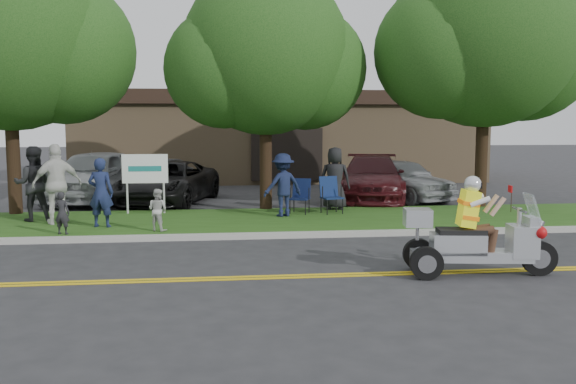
{
  "coord_description": "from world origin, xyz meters",
  "views": [
    {
      "loc": [
        -0.89,
        -10.55,
        2.59
      ],
      "look_at": [
        0.55,
        2.0,
        1.17
      ],
      "focal_mm": 38.0,
      "sensor_mm": 36.0,
      "label": 1
    }
  ],
  "objects": [
    {
      "name": "business_sign",
      "position": [
        -2.9,
        6.6,
        1.26
      ],
      "size": [
        1.25,
        0.06,
        1.75
      ],
      "color": "silver",
      "rests_on": "ground"
    },
    {
      "name": "centerline_near",
      "position": [
        0.0,
        -0.58,
        0.01
      ],
      "size": [
        60.0,
        0.1,
        0.01
      ],
      "primitive_type": "cube",
      "color": "gold",
      "rests_on": "ground"
    },
    {
      "name": "lawn_chair_a",
      "position": [
        1.39,
        6.15,
        0.65
      ],
      "size": [
        0.67,
        0.68,
        0.96
      ],
      "rotation": [
        0.0,
        0.0,
        -0.4
      ],
      "color": "black",
      "rests_on": "grass_verge"
    },
    {
      "name": "lawn_chair_b",
      "position": [
        2.21,
        6.08,
        0.68
      ],
      "size": [
        0.65,
        0.66,
        1.02
      ],
      "rotation": [
        0.0,
        0.0,
        0.23
      ],
      "color": "black",
      "rests_on": "grass_verge"
    },
    {
      "name": "parked_car_far_left",
      "position": [
        -5.0,
        10.3,
        0.87
      ],
      "size": [
        3.15,
        5.44,
        1.74
      ],
      "primitive_type": "imported",
      "rotation": [
        0.0,
        0.0,
        -0.23
      ],
      "color": "#A1A4A8",
      "rests_on": "ground"
    },
    {
      "name": "parked_car_far_right",
      "position": [
        5.31,
        9.52,
        0.71
      ],
      "size": [
        3.2,
        4.5,
        1.42
      ],
      "primitive_type": "imported",
      "rotation": [
        0.0,
        0.0,
        0.41
      ],
      "color": "#989B9F",
      "rests_on": "ground"
    },
    {
      "name": "parked_car_mid",
      "position": [
        -2.5,
        9.43,
        0.69
      ],
      "size": [
        3.49,
        5.37,
        1.38
      ],
      "primitive_type": "imported",
      "rotation": [
        0.0,
        0.0,
        -0.26
      ],
      "color": "black",
      "rests_on": "ground"
    },
    {
      "name": "child_left",
      "position": [
        -4.4,
        3.51,
        0.59
      ],
      "size": [
        0.4,
        0.32,
        0.97
      ],
      "primitive_type": "imported",
      "rotation": [
        0.0,
        0.0,
        2.88
      ],
      "color": "black",
      "rests_on": "grass_verge"
    },
    {
      "name": "spectator_adult_right",
      "position": [
        -4.86,
        5.0,
        1.1
      ],
      "size": [
        1.26,
        0.93,
        1.99
      ],
      "primitive_type": "imported",
      "rotation": [
        0.0,
        0.0,
        3.57
      ],
      "color": "silver",
      "rests_on": "grass_verge"
    },
    {
      "name": "tree_right",
      "position": [
        7.06,
        7.03,
        5.03
      ],
      "size": [
        6.86,
        5.6,
        8.07
      ],
      "color": "#332114",
      "rests_on": "ground"
    },
    {
      "name": "ground",
      "position": [
        0.0,
        0.0,
        0.0
      ],
      "size": [
        120.0,
        120.0,
        0.0
      ],
      "primitive_type": "plane",
      "color": "#28282B",
      "rests_on": "ground"
    },
    {
      "name": "commercial_building",
      "position": [
        2.0,
        18.98,
        2.01
      ],
      "size": [
        18.0,
        8.2,
        4.0
      ],
      "color": "#9E7F5B",
      "rests_on": "ground"
    },
    {
      "name": "centerline_far",
      "position": [
        0.0,
        -0.42,
        0.01
      ],
      "size": [
        60.0,
        0.1,
        0.01
      ],
      "primitive_type": "cube",
      "color": "gold",
      "rests_on": "ground"
    },
    {
      "name": "spectator_chair_a",
      "position": [
        0.83,
        5.63,
        0.95
      ],
      "size": [
        1.25,
        0.97,
        1.69
      ],
      "primitive_type": "imported",
      "rotation": [
        0.0,
        0.0,
        3.5
      ],
      "color": "#151D3C",
      "rests_on": "grass_verge"
    },
    {
      "name": "grass_verge",
      "position": [
        0.0,
        5.2,
        0.06
      ],
      "size": [
        60.0,
        4.0,
        0.1
      ],
      "primitive_type": "cube",
      "color": "#254B14",
      "rests_on": "ground"
    },
    {
      "name": "parked_car_right",
      "position": [
        4.28,
        9.53,
        0.75
      ],
      "size": [
        3.32,
        5.55,
        1.51
      ],
      "primitive_type": "imported",
      "rotation": [
        0.0,
        0.0,
        -0.25
      ],
      "color": "#420F13",
      "rests_on": "ground"
    },
    {
      "name": "parked_car_left",
      "position": [
        -3.16,
        10.21,
        0.7
      ],
      "size": [
        2.76,
        4.47,
        1.39
      ],
      "primitive_type": "imported",
      "rotation": [
        0.0,
        0.0,
        -0.33
      ],
      "color": "#313134",
      "rests_on": "ground"
    },
    {
      "name": "trike_scooter",
      "position": [
        3.43,
        -0.72,
        0.6
      ],
      "size": [
        2.62,
        0.99,
        1.71
      ],
      "rotation": [
        0.0,
        0.0,
        -0.15
      ],
      "color": "black",
      "rests_on": "ground"
    },
    {
      "name": "spectator_adult_left",
      "position": [
        -3.7,
        4.41,
        0.94
      ],
      "size": [
        0.67,
        0.5,
        1.68
      ],
      "primitive_type": "imported",
      "rotation": [
        0.0,
        0.0,
        2.96
      ],
      "color": "#1A2449",
      "rests_on": "grass_verge"
    },
    {
      "name": "curb",
      "position": [
        0.0,
        3.05,
        0.06
      ],
      "size": [
        60.0,
        0.25,
        0.12
      ],
      "primitive_type": "cube",
      "color": "#A8A89E",
      "rests_on": "ground"
    },
    {
      "name": "spectator_chair_b",
      "position": [
        2.48,
        6.78,
        1.01
      ],
      "size": [
        0.98,
        0.73,
        1.82
      ],
      "primitive_type": "imported",
      "rotation": [
        0.0,
        0.0,
        2.96
      ],
      "color": "black",
      "rests_on": "grass_verge"
    },
    {
      "name": "tree_left",
      "position": [
        -6.44,
        7.03,
        4.85
      ],
      "size": [
        6.62,
        5.4,
        7.78
      ],
      "color": "#332114",
      "rests_on": "ground"
    },
    {
      "name": "tree_mid",
      "position": [
        0.55,
        7.23,
        4.43
      ],
      "size": [
        5.88,
        4.8,
        7.05
      ],
      "color": "#332114",
      "rests_on": "ground"
    },
    {
      "name": "child_right",
      "position": [
        -2.3,
        3.71,
        0.6
      ],
      "size": [
        0.6,
        0.56,
        0.99
      ],
      "primitive_type": "imported",
      "rotation": [
        0.0,
        0.0,
        2.62
      ],
      "color": "#B7B8B2",
      "rests_on": "grass_verge"
    },
    {
      "name": "spectator_adult_mid",
      "position": [
        -5.59,
        5.57,
        1.06
      ],
      "size": [
        1.05,
        0.89,
        1.91
      ],
      "primitive_type": "imported",
      "rotation": [
        0.0,
        0.0,
        3.33
      ],
      "color": "black",
      "rests_on": "grass_verge"
    }
  ]
}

